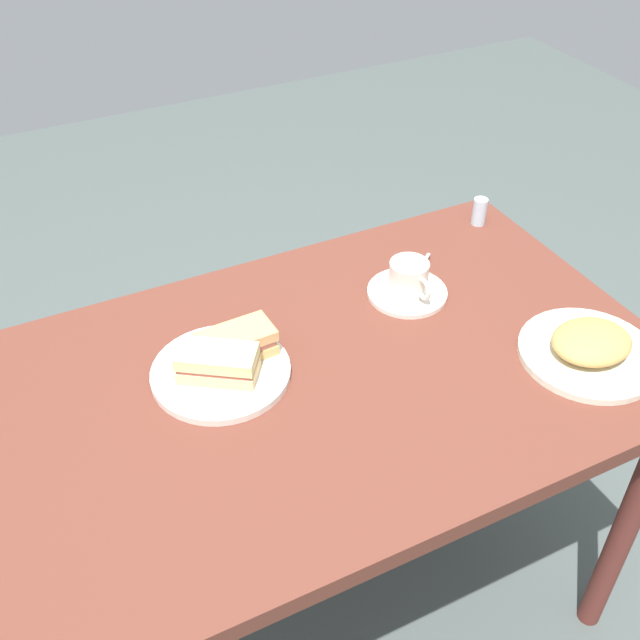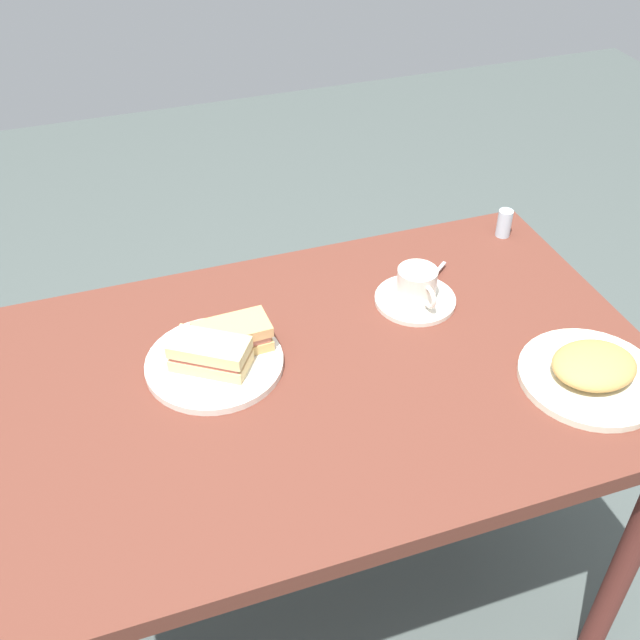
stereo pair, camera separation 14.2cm
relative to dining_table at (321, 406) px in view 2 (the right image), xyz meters
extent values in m
plane|color=#464F4D|center=(0.00, 0.00, -0.68)|extent=(6.00, 6.00, 0.00)
cube|color=brown|center=(0.00, 0.00, 0.07)|extent=(1.22, 0.76, 0.04)
cylinder|color=maroon|center=(0.54, -0.31, -0.31)|extent=(0.05, 0.05, 0.73)
cylinder|color=maroon|center=(-0.54, 0.31, -0.31)|extent=(0.05, 0.05, 0.73)
cylinder|color=maroon|center=(0.54, 0.31, -0.31)|extent=(0.05, 0.05, 0.73)
cylinder|color=silver|center=(-0.18, 0.07, 0.10)|extent=(0.25, 0.25, 0.01)
cube|color=#D9C07F|center=(-0.18, 0.06, 0.12)|extent=(0.15, 0.13, 0.02)
cube|color=#B5564A|center=(-0.18, 0.06, 0.13)|extent=(0.14, 0.12, 0.01)
cube|color=#D2C686|center=(-0.18, 0.06, 0.15)|extent=(0.15, 0.13, 0.02)
cube|color=tan|center=(-0.14, 0.10, 0.11)|extent=(0.14, 0.08, 0.02)
cube|color=#B36553|center=(-0.14, 0.10, 0.13)|extent=(0.13, 0.07, 0.01)
cube|color=tan|center=(-0.14, 0.10, 0.15)|extent=(0.14, 0.08, 0.02)
cylinder|color=silver|center=(0.24, 0.13, 0.09)|extent=(0.16, 0.16, 0.01)
cylinder|color=silver|center=(0.24, 0.13, 0.13)|extent=(0.08, 0.08, 0.07)
cylinder|color=#9C8152|center=(0.24, 0.13, 0.16)|extent=(0.07, 0.07, 0.01)
torus|color=silver|center=(0.25, 0.08, 0.13)|extent=(0.01, 0.05, 0.05)
cube|color=silver|center=(0.32, 0.20, 0.10)|extent=(0.06, 0.05, 0.00)
ellipsoid|color=silver|center=(0.29, 0.17, 0.10)|extent=(0.03, 0.03, 0.01)
cylinder|color=silver|center=(0.44, -0.18, 0.10)|extent=(0.25, 0.25, 0.01)
ellipsoid|color=tan|center=(0.44, -0.18, 0.13)|extent=(0.15, 0.13, 0.04)
cylinder|color=silver|center=(0.53, 0.29, 0.12)|extent=(0.03, 0.03, 0.06)
camera|label=1|loc=(-0.45, -0.88, 1.02)|focal=42.44mm
camera|label=2|loc=(-0.32, -0.94, 1.02)|focal=42.44mm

